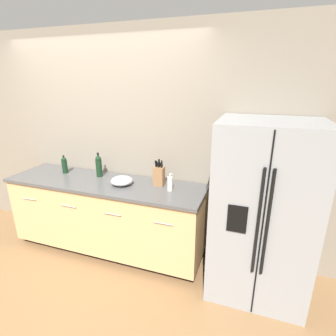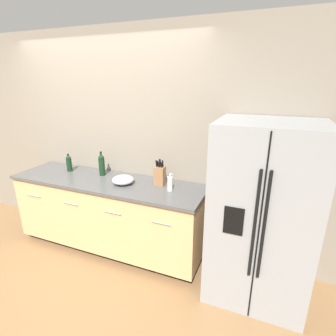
{
  "view_description": "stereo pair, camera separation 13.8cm",
  "coord_description": "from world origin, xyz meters",
  "px_view_note": "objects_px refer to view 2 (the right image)",
  "views": [
    {
      "loc": [
        1.77,
        -1.47,
        2.02
      ],
      "look_at": [
        0.92,
        0.94,
        1.16
      ],
      "focal_mm": 28.0,
      "sensor_mm": 36.0,
      "label": 1
    },
    {
      "loc": [
        1.9,
        -1.42,
        2.02
      ],
      "look_at": [
        0.92,
        0.94,
        1.16
      ],
      "focal_mm": 28.0,
      "sensor_mm": 36.0,
      "label": 2
    }
  ],
  "objects_px": {
    "wine_bottle": "(102,165)",
    "soap_dispenser": "(170,184)",
    "oil_bottle": "(69,163)",
    "mixing_bowl": "(123,180)",
    "refrigerator": "(261,214)",
    "knife_block": "(160,175)"
  },
  "relations": [
    {
      "from": "soap_dispenser",
      "to": "mixing_bowl",
      "type": "relative_size",
      "value": 0.77
    },
    {
      "from": "wine_bottle",
      "to": "soap_dispenser",
      "type": "height_order",
      "value": "wine_bottle"
    },
    {
      "from": "oil_bottle",
      "to": "mixing_bowl",
      "type": "bearing_deg",
      "value": -7.54
    },
    {
      "from": "wine_bottle",
      "to": "mixing_bowl",
      "type": "height_order",
      "value": "wine_bottle"
    },
    {
      "from": "oil_bottle",
      "to": "wine_bottle",
      "type": "bearing_deg",
      "value": 3.99
    },
    {
      "from": "refrigerator",
      "to": "mixing_bowl",
      "type": "height_order",
      "value": "refrigerator"
    },
    {
      "from": "wine_bottle",
      "to": "soap_dispenser",
      "type": "distance_m",
      "value": 0.95
    },
    {
      "from": "soap_dispenser",
      "to": "knife_block",
      "type": "bearing_deg",
      "value": 147.77
    },
    {
      "from": "wine_bottle",
      "to": "knife_block",
      "type": "bearing_deg",
      "value": -1.57
    },
    {
      "from": "soap_dispenser",
      "to": "oil_bottle",
      "type": "relative_size",
      "value": 0.85
    },
    {
      "from": "wine_bottle",
      "to": "refrigerator",
      "type": "bearing_deg",
      "value": -5.68
    },
    {
      "from": "wine_bottle",
      "to": "oil_bottle",
      "type": "height_order",
      "value": "wine_bottle"
    },
    {
      "from": "refrigerator",
      "to": "mixing_bowl",
      "type": "bearing_deg",
      "value": 178.54
    },
    {
      "from": "wine_bottle",
      "to": "mixing_bowl",
      "type": "bearing_deg",
      "value": -21.26
    },
    {
      "from": "refrigerator",
      "to": "mixing_bowl",
      "type": "xyz_separation_m",
      "value": [
        -1.49,
        0.04,
        0.1
      ]
    },
    {
      "from": "refrigerator",
      "to": "mixing_bowl",
      "type": "relative_size",
      "value": 6.86
    },
    {
      "from": "knife_block",
      "to": "mixing_bowl",
      "type": "height_order",
      "value": "knife_block"
    },
    {
      "from": "oil_bottle",
      "to": "mixing_bowl",
      "type": "height_order",
      "value": "oil_bottle"
    },
    {
      "from": "refrigerator",
      "to": "soap_dispenser",
      "type": "bearing_deg",
      "value": 176.21
    },
    {
      "from": "wine_bottle",
      "to": "soap_dispenser",
      "type": "xyz_separation_m",
      "value": [
        0.94,
        -0.12,
        -0.06
      ]
    },
    {
      "from": "soap_dispenser",
      "to": "oil_bottle",
      "type": "bearing_deg",
      "value": 176.35
    },
    {
      "from": "knife_block",
      "to": "soap_dispenser",
      "type": "xyz_separation_m",
      "value": [
        0.16,
        -0.1,
        -0.03
      ]
    }
  ]
}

